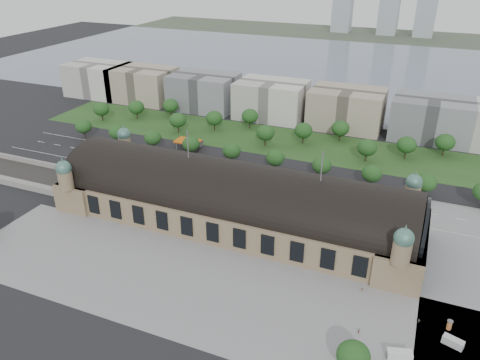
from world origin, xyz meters
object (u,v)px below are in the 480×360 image
at_px(pedestrian_1, 359,331).
at_px(traffic_car_5, 338,192).
at_px(pedestrian_2, 419,321).
at_px(traffic_car_1, 115,153).
at_px(parked_car_5, 182,181).
at_px(parked_car_6, 212,189).
at_px(van_east, 452,342).
at_px(parked_car_2, 158,175).
at_px(van_south, 398,355).
at_px(parked_car_4, 199,186).
at_px(pedestrian_0, 362,290).
at_px(traffic_car_2, 127,162).
at_px(traffic_car_4, 233,185).
at_px(parked_car_3, 181,179).
at_px(parked_car_0, 141,171).
at_px(advertising_column, 449,325).
at_px(traffic_car_0, 90,155).
at_px(petrol_station, 192,142).
at_px(parked_car_1, 119,167).
at_px(bus_mid, 271,193).
at_px(bus_west, 228,183).
at_px(bus_east, 290,191).

bearing_deg(pedestrian_1, traffic_car_5, 26.55).
height_order(traffic_car_5, pedestrian_2, pedestrian_2).
bearing_deg(traffic_car_1, parked_car_5, -112.41).
bearing_deg(parked_car_6, van_east, 34.15).
bearing_deg(parked_car_2, van_south, 20.78).
height_order(parked_car_4, pedestrian_0, pedestrian_0).
distance_m(traffic_car_1, van_east, 189.89).
relative_size(traffic_car_2, pedestrian_1, 3.07).
relative_size(traffic_car_4, parked_car_3, 1.27).
bearing_deg(traffic_car_5, parked_car_0, 93.30).
xyz_separation_m(van_east, advertising_column, (-0.83, 6.36, 0.49)).
relative_size(traffic_car_0, traffic_car_2, 0.85).
distance_m(petrol_station, parked_car_4, 50.87).
bearing_deg(parked_car_1, bus_mid, 58.41).
height_order(traffic_car_5, pedestrian_0, pedestrian_0).
relative_size(traffic_car_4, parked_car_1, 0.90).
relative_size(parked_car_0, bus_west, 0.32).
distance_m(parked_car_0, parked_car_1, 13.13).
height_order(traffic_car_2, advertising_column, advertising_column).
distance_m(advertising_column, pedestrian_1, 27.42).
bearing_deg(parked_car_3, advertising_column, 42.25).
height_order(parked_car_2, advertising_column, advertising_column).
relative_size(parked_car_1, parked_car_4, 1.37).
xyz_separation_m(traffic_car_4, parked_car_3, (-26.28, -3.48, -0.17)).
height_order(bus_west, van_south, bus_west).
bearing_deg(parked_car_1, parked_car_2, 57.02).
bearing_deg(van_south, parked_car_3, 130.13).
xyz_separation_m(petrol_station, traffic_car_0, (-45.66, -33.00, -2.15)).
distance_m(advertising_column, pedestrian_0, 27.64).
bearing_deg(bus_mid, parked_car_0, 86.37).
height_order(parked_car_4, van_east, van_east).
bearing_deg(parked_car_3, pedestrian_1, 32.02).
xyz_separation_m(traffic_car_2, parked_car_1, (0.16, -7.01, -0.03)).
height_order(traffic_car_2, parked_car_5, parked_car_5).
bearing_deg(bus_east, van_south, -141.81).
distance_m(parked_car_0, advertising_column, 157.07).
relative_size(bus_west, pedestrian_2, 7.24).
bearing_deg(traffic_car_1, bus_west, -103.24).
height_order(parked_car_2, parked_car_4, parked_car_2).
bearing_deg(petrol_station, bus_mid, -32.13).
relative_size(parked_car_2, bus_mid, 0.37).
bearing_deg(bus_mid, pedestrian_0, -141.37).
xyz_separation_m(parked_car_2, bus_mid, (58.93, 2.00, 1.02)).
bearing_deg(parked_car_6, traffic_car_1, -131.09).
height_order(parked_car_6, bus_east, bus_east).
relative_size(parked_car_2, van_east, 0.71).
relative_size(bus_west, van_east, 2.03).
xyz_separation_m(parked_car_0, pedestrian_2, (137.94, -57.69, 0.21)).
relative_size(traffic_car_2, advertising_column, 1.69).
xyz_separation_m(traffic_car_5, parked_car_5, (-72.07, -18.60, 0.14)).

